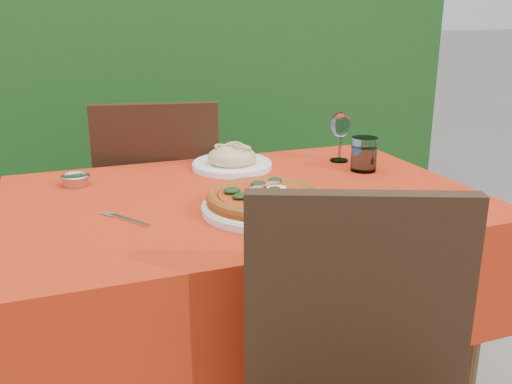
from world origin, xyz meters
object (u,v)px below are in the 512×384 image
object	(u,v)px
pasta_plate	(232,160)
wine_glass	(341,127)
pizza_plate	(266,201)
steel_ramekin	(76,181)
water_glass	(364,156)
fork	(130,220)
chair_far	(160,208)

from	to	relation	value
pasta_plate	wine_glass	distance (m)	0.38
pizza_plate	steel_ramekin	distance (m)	0.59
water_glass	fork	distance (m)	0.78
pizza_plate	water_glass	distance (m)	0.50
steel_ramekin	pasta_plate	bearing A→B (deg)	2.26
fork	wine_glass	bearing A→B (deg)	-9.24
water_glass	fork	bearing A→B (deg)	-165.09
pizza_plate	chair_far	bearing A→B (deg)	100.49
chair_far	fork	distance (m)	0.74
chair_far	fork	xyz separation A→B (m)	(-0.20, -0.68, 0.21)
pasta_plate	fork	distance (m)	0.53
water_glass	steel_ramekin	bearing A→B (deg)	170.06
steel_ramekin	wine_glass	bearing A→B (deg)	-1.34
wine_glass	pasta_plate	bearing A→B (deg)	173.93
steel_ramekin	water_glass	bearing A→B (deg)	-9.94
water_glass	wine_glass	world-z (taller)	wine_glass
steel_ramekin	fork	bearing A→B (deg)	-73.86
fork	steel_ramekin	distance (m)	0.37
pizza_plate	pasta_plate	bearing A→B (deg)	83.47
wine_glass	pizza_plate	bearing A→B (deg)	-137.26
pizza_plate	pasta_plate	distance (m)	0.42
pizza_plate	fork	bearing A→B (deg)	171.61
chair_far	wine_glass	bearing A→B (deg)	159.23
pasta_plate	fork	bearing A→B (deg)	-135.56
pasta_plate	steel_ramekin	bearing A→B (deg)	-177.74
pasta_plate	steel_ramekin	xyz separation A→B (m)	(-0.48, -0.02, -0.01)
pizza_plate	fork	xyz separation A→B (m)	(-0.33, 0.05, -0.03)
pasta_plate	chair_far	bearing A→B (deg)	120.79
chair_far	pasta_plate	xyz separation A→B (m)	(0.18, -0.31, 0.24)
water_glass	steel_ramekin	world-z (taller)	water_glass
pasta_plate	steel_ramekin	distance (m)	0.48
water_glass	fork	world-z (taller)	water_glass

